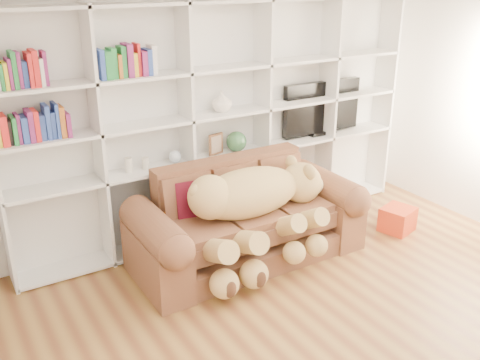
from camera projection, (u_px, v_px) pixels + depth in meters
floor at (378, 346)px, 4.04m from camera, size 5.00×5.00×0.00m
wall_back at (216, 104)px, 5.53m from camera, size 5.00×0.02×2.70m
bookshelf at (202, 114)px, 5.32m from camera, size 4.43×0.35×2.40m
sofa at (246, 224)px, 5.17m from camera, size 2.23×0.96×0.94m
teddy_bear at (255, 204)px, 4.90m from camera, size 1.55×0.88×0.90m
throw_pillow at (195, 200)px, 4.95m from camera, size 0.40×0.26×0.39m
gift_box at (397, 219)px, 5.77m from camera, size 0.40×0.38×0.26m
tv at (322, 108)px, 6.10m from camera, size 1.03×0.18×0.61m
picture_frame at (216, 144)px, 5.45m from camera, size 0.18×0.06×0.22m
green_vase at (236, 142)px, 5.57m from camera, size 0.21×0.21×0.21m
figurine_tall at (129, 165)px, 5.02m from camera, size 0.09×0.09×0.14m
figurine_short at (145, 163)px, 5.10m from camera, size 0.09×0.09×0.12m
snow_globe at (175, 157)px, 5.25m from camera, size 0.12×0.12×0.12m
shelf_vase at (222, 101)px, 5.33m from camera, size 0.26×0.26×0.21m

